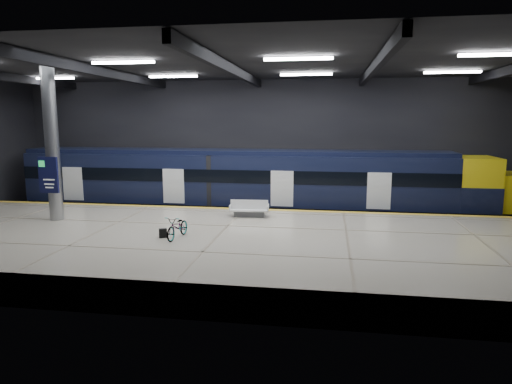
# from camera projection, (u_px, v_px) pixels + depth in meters

# --- Properties ---
(ground) EXTENTS (30.00, 30.00, 0.00)m
(ground) POSITION_uv_depth(u_px,v_px,m) (233.00, 244.00, 20.78)
(ground) COLOR black
(ground) RESTS_ON ground
(room_shell) EXTENTS (30.10, 16.10, 8.05)m
(room_shell) POSITION_uv_depth(u_px,v_px,m) (232.00, 117.00, 19.89)
(room_shell) COLOR black
(room_shell) RESTS_ON ground
(platform) EXTENTS (30.00, 11.00, 1.10)m
(platform) POSITION_uv_depth(u_px,v_px,m) (220.00, 248.00, 18.25)
(platform) COLOR #C0B4A2
(platform) RESTS_ON ground
(safety_strip) EXTENTS (30.00, 0.40, 0.01)m
(safety_strip) POSITION_uv_depth(u_px,v_px,m) (244.00, 209.00, 23.29)
(safety_strip) COLOR gold
(safety_strip) RESTS_ON platform
(rails) EXTENTS (30.00, 1.52, 0.16)m
(rails) POSITION_uv_depth(u_px,v_px,m) (253.00, 217.00, 26.13)
(rails) COLOR gray
(rails) RESTS_ON ground
(train) EXTENTS (29.40, 2.84, 3.79)m
(train) POSITION_uv_depth(u_px,v_px,m) (263.00, 183.00, 25.72)
(train) COLOR black
(train) RESTS_ON ground
(bench) EXTENTS (1.86, 0.86, 0.80)m
(bench) POSITION_uv_depth(u_px,v_px,m) (249.00, 211.00, 21.42)
(bench) COLOR #595B60
(bench) RESTS_ON platform
(bicycle) EXTENTS (0.79, 1.76, 0.89)m
(bicycle) POSITION_uv_depth(u_px,v_px,m) (178.00, 227.00, 17.49)
(bicycle) COLOR #99999E
(bicycle) RESTS_ON platform
(pannier_bag) EXTENTS (0.35, 0.29, 0.35)m
(pannier_bag) POSITION_uv_depth(u_px,v_px,m) (163.00, 233.00, 17.63)
(pannier_bag) COLOR black
(pannier_bag) RESTS_ON platform
(info_column) EXTENTS (0.90, 0.78, 6.90)m
(info_column) POSITION_uv_depth(u_px,v_px,m) (52.00, 146.00, 20.32)
(info_column) COLOR #9EA0A5
(info_column) RESTS_ON platform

